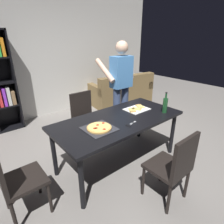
{
  "coord_description": "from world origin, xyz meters",
  "views": [
    {
      "loc": [
        -1.6,
        -1.77,
        1.83
      ],
      "look_at": [
        0.0,
        0.15,
        0.8
      ],
      "focal_mm": 29.85,
      "sensor_mm": 36.0,
      "label": 1
    }
  ],
  "objects_px": {
    "dining_table": "(119,123)",
    "person_serving_pizza": "(121,84)",
    "pepperoni_pizza_on_tray": "(99,128)",
    "chair_left_end": "(13,177)",
    "chair_near_camera": "(174,165)",
    "kitchen_scissors": "(130,125)",
    "couch": "(122,93)",
    "wine_bottle": "(165,105)",
    "chair_far_side": "(85,114)"
  },
  "relations": [
    {
      "from": "dining_table",
      "to": "person_serving_pizza",
      "type": "xyz_separation_m",
      "value": [
        0.66,
        0.7,
        0.32
      ]
    },
    {
      "from": "pepperoni_pizza_on_tray",
      "to": "chair_left_end",
      "type": "bearing_deg",
      "value": 175.41
    },
    {
      "from": "chair_near_camera",
      "to": "kitchen_scissors",
      "type": "bearing_deg",
      "value": 92.18
    },
    {
      "from": "dining_table",
      "to": "kitchen_scissors",
      "type": "relative_size",
      "value": 9.42
    },
    {
      "from": "chair_near_camera",
      "to": "couch",
      "type": "bearing_deg",
      "value": 56.98
    },
    {
      "from": "pepperoni_pizza_on_tray",
      "to": "wine_bottle",
      "type": "height_order",
      "value": "wine_bottle"
    },
    {
      "from": "chair_near_camera",
      "to": "pepperoni_pizza_on_tray",
      "type": "distance_m",
      "value": 0.97
    },
    {
      "from": "chair_near_camera",
      "to": "person_serving_pizza",
      "type": "distance_m",
      "value": 1.82
    },
    {
      "from": "wine_bottle",
      "to": "kitchen_scissors",
      "type": "distance_m",
      "value": 0.71
    },
    {
      "from": "dining_table",
      "to": "wine_bottle",
      "type": "distance_m",
      "value": 0.76
    },
    {
      "from": "chair_near_camera",
      "to": "couch",
      "type": "xyz_separation_m",
      "value": [
        1.89,
        2.91,
        -0.21
      ]
    },
    {
      "from": "person_serving_pizza",
      "to": "chair_far_side",
      "type": "bearing_deg",
      "value": 161.68
    },
    {
      "from": "couch",
      "to": "kitchen_scissors",
      "type": "relative_size",
      "value": 9.13
    },
    {
      "from": "chair_near_camera",
      "to": "couch",
      "type": "height_order",
      "value": "chair_near_camera"
    },
    {
      "from": "pepperoni_pizza_on_tray",
      "to": "dining_table",
      "type": "bearing_deg",
      "value": 11.5
    },
    {
      "from": "dining_table",
      "to": "chair_far_side",
      "type": "relative_size",
      "value": 2.07
    },
    {
      "from": "chair_far_side",
      "to": "pepperoni_pizza_on_tray",
      "type": "xyz_separation_m",
      "value": [
        -0.4,
        -1.0,
        0.25
      ]
    },
    {
      "from": "dining_table",
      "to": "wine_bottle",
      "type": "xyz_separation_m",
      "value": [
        0.68,
        -0.27,
        0.19
      ]
    },
    {
      "from": "dining_table",
      "to": "wine_bottle",
      "type": "height_order",
      "value": "wine_bottle"
    },
    {
      "from": "chair_near_camera",
      "to": "wine_bottle",
      "type": "relative_size",
      "value": 2.85
    },
    {
      "from": "person_serving_pizza",
      "to": "kitchen_scissors",
      "type": "xyz_separation_m",
      "value": [
        -0.69,
        -0.95,
        -0.24
      ]
    },
    {
      "from": "dining_table",
      "to": "kitchen_scissors",
      "type": "height_order",
      "value": "kitchen_scissors"
    },
    {
      "from": "dining_table",
      "to": "chair_far_side",
      "type": "bearing_deg",
      "value": 90.0
    },
    {
      "from": "couch",
      "to": "wine_bottle",
      "type": "height_order",
      "value": "wine_bottle"
    },
    {
      "from": "chair_left_end",
      "to": "pepperoni_pizza_on_tray",
      "type": "relative_size",
      "value": 2.44
    },
    {
      "from": "chair_left_end",
      "to": "wine_bottle",
      "type": "relative_size",
      "value": 2.85
    },
    {
      "from": "chair_left_end",
      "to": "pepperoni_pizza_on_tray",
      "type": "height_order",
      "value": "chair_left_end"
    },
    {
      "from": "chair_left_end",
      "to": "pepperoni_pizza_on_tray",
      "type": "distance_m",
      "value": 1.05
    },
    {
      "from": "couch",
      "to": "kitchen_scissors",
      "type": "bearing_deg",
      "value": -130.63
    },
    {
      "from": "couch",
      "to": "person_serving_pizza",
      "type": "relative_size",
      "value": 1.03
    },
    {
      "from": "chair_far_side",
      "to": "chair_near_camera",
      "type": "bearing_deg",
      "value": -90.0
    },
    {
      "from": "dining_table",
      "to": "couch",
      "type": "distance_m",
      "value": 2.77
    },
    {
      "from": "chair_left_end",
      "to": "wine_bottle",
      "type": "xyz_separation_m",
      "value": [
        2.09,
        -0.27,
        0.36
      ]
    },
    {
      "from": "dining_table",
      "to": "chair_left_end",
      "type": "bearing_deg",
      "value": 180.0
    },
    {
      "from": "chair_left_end",
      "to": "couch",
      "type": "relative_size",
      "value": 0.5
    },
    {
      "from": "chair_near_camera",
      "to": "person_serving_pizza",
      "type": "height_order",
      "value": "person_serving_pizza"
    },
    {
      "from": "chair_left_end",
      "to": "kitchen_scissors",
      "type": "relative_size",
      "value": 4.56
    },
    {
      "from": "kitchen_scissors",
      "to": "dining_table",
      "type": "bearing_deg",
      "value": 84.03
    },
    {
      "from": "chair_far_side",
      "to": "person_serving_pizza",
      "type": "bearing_deg",
      "value": -18.32
    },
    {
      "from": "couch",
      "to": "dining_table",
      "type": "bearing_deg",
      "value": -133.58
    },
    {
      "from": "chair_near_camera",
      "to": "chair_far_side",
      "type": "height_order",
      "value": "same"
    },
    {
      "from": "chair_near_camera",
      "to": "chair_far_side",
      "type": "relative_size",
      "value": 1.0
    },
    {
      "from": "couch",
      "to": "wine_bottle",
      "type": "bearing_deg",
      "value": -118.21
    },
    {
      "from": "dining_table",
      "to": "kitchen_scissors",
      "type": "xyz_separation_m",
      "value": [
        -0.03,
        -0.25,
        0.08
      ]
    },
    {
      "from": "pepperoni_pizza_on_tray",
      "to": "person_serving_pizza",
      "type": "bearing_deg",
      "value": 36.34
    },
    {
      "from": "wine_bottle",
      "to": "chair_far_side",
      "type": "bearing_deg",
      "value": 119.52
    },
    {
      "from": "person_serving_pizza",
      "to": "wine_bottle",
      "type": "relative_size",
      "value": 5.54
    },
    {
      "from": "couch",
      "to": "pepperoni_pizza_on_tray",
      "type": "xyz_separation_m",
      "value": [
        -2.29,
        -2.07,
        0.46
      ]
    },
    {
      "from": "chair_far_side",
      "to": "kitchen_scissors",
      "type": "bearing_deg",
      "value": -91.26
    },
    {
      "from": "chair_far_side",
      "to": "kitchen_scissors",
      "type": "distance_m",
      "value": 1.19
    }
  ]
}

